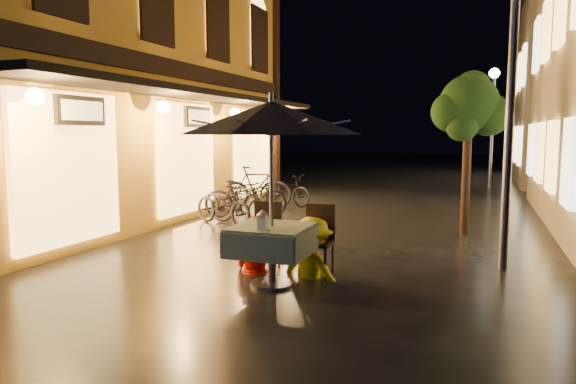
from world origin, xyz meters
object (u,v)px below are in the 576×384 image
at_px(patio_umbrella, 271,118).
at_px(table_lantern, 263,219).
at_px(cafe_table, 272,241).
at_px(streetlamp_near, 512,63).
at_px(bicycle_0, 223,204).
at_px(person_yellow, 312,219).
at_px(person_orange, 257,217).

bearing_deg(patio_umbrella, table_lantern, -90.00).
bearing_deg(patio_umbrella, cafe_table, 45.00).
bearing_deg(streetlamp_near, cafe_table, -146.62).
bearing_deg(bicycle_0, person_yellow, -113.35).
xyz_separation_m(patio_umbrella, bicycle_0, (-2.61, 3.65, -1.70)).
distance_m(cafe_table, patio_umbrella, 1.56).
xyz_separation_m(cafe_table, table_lantern, (-0.00, -0.28, 0.33)).
xyz_separation_m(streetlamp_near, patio_umbrella, (-2.83, -1.87, -0.77)).
distance_m(streetlamp_near, table_lantern, 4.08).
xyz_separation_m(person_yellow, bicycle_0, (-2.96, 3.05, -0.35)).
bearing_deg(person_yellow, streetlamp_near, -136.95).
height_order(patio_umbrella, table_lantern, patio_umbrella).
bearing_deg(bicycle_0, cafe_table, -121.90).
bearing_deg(patio_umbrella, person_yellow, 59.27).
distance_m(person_yellow, bicycle_0, 4.27).
distance_m(streetlamp_near, person_yellow, 3.50).
xyz_separation_m(cafe_table, patio_umbrella, (-0.00, -0.00, 1.56)).
distance_m(table_lantern, person_orange, 1.01).
bearing_deg(table_lantern, patio_umbrella, 90.00).
relative_size(streetlamp_near, person_yellow, 2.66).
xyz_separation_m(streetlamp_near, person_orange, (-3.31, -1.27, -2.15)).
height_order(streetlamp_near, patio_umbrella, streetlamp_near).
xyz_separation_m(patio_umbrella, table_lantern, (0.00, -0.28, -1.23)).
xyz_separation_m(cafe_table, person_yellow, (0.35, 0.59, 0.21)).
relative_size(cafe_table, person_yellow, 0.62).
bearing_deg(person_orange, cafe_table, 147.36).
distance_m(patio_umbrella, person_orange, 1.57).
xyz_separation_m(table_lantern, bicycle_0, (-2.61, 3.93, -0.47)).
xyz_separation_m(table_lantern, person_orange, (-0.48, 0.88, -0.15)).
height_order(cafe_table, bicycle_0, bicycle_0).
height_order(streetlamp_near, bicycle_0, streetlamp_near).
distance_m(person_orange, bicycle_0, 3.74).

